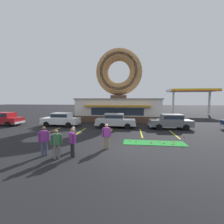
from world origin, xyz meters
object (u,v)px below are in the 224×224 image
at_px(trash_bin, 73,118).
at_px(car_silver, 115,120).
at_px(golf_ball, 146,141).
at_px(putting_flag_pin, 183,138).
at_px(pedestrian_beanie_man, 44,139).
at_px(car_white, 61,119).
at_px(pedestrian_blue_sweater_man, 107,135).
at_px(car_red, 4,118).
at_px(pedestrian_hooded_kid, 56,143).
at_px(car_grey, 171,121).
at_px(pedestrian_leather_jacket_man, 72,141).
at_px(pedestrian_clipboard_woman, 74,138).

bearing_deg(trash_bin, car_silver, -30.13).
distance_m(golf_ball, putting_flag_pin, 2.64).
relative_size(car_silver, pedestrian_beanie_man, 2.72).
bearing_deg(car_silver, car_white, 178.57).
height_order(car_silver, pedestrian_blue_sweater_man, pedestrian_blue_sweater_man).
height_order(pedestrian_blue_sweater_man, trash_bin, pedestrian_blue_sweater_man).
height_order(putting_flag_pin, pedestrian_blue_sweater_man, pedestrian_blue_sweater_man).
distance_m(car_red, pedestrian_blue_sweater_man, 15.86).
relative_size(car_red, pedestrian_hooded_kid, 2.87).
bearing_deg(car_white, car_red, -177.60).
xyz_separation_m(pedestrian_hooded_kid, trash_bin, (-4.36, 13.18, -0.39)).
relative_size(golf_ball, pedestrian_hooded_kid, 0.03).
relative_size(pedestrian_hooded_kid, pedestrian_beanie_man, 0.95).
relative_size(car_red, car_silver, 1.00).
distance_m(car_grey, pedestrian_leather_jacket_man, 11.78).
relative_size(car_white, pedestrian_leather_jacket_man, 2.86).
xyz_separation_m(putting_flag_pin, car_red, (-19.40, 5.69, 0.43)).
bearing_deg(pedestrian_hooded_kid, trash_bin, 108.30).
distance_m(putting_flag_pin, pedestrian_leather_jacket_man, 7.65).
xyz_separation_m(car_grey, pedestrian_hooded_kid, (-8.29, -9.41, 0.01)).
xyz_separation_m(car_grey, pedestrian_beanie_man, (-9.23, -9.06, 0.06)).
distance_m(golf_ball, pedestrian_hooded_kid, 6.43).
height_order(golf_ball, pedestrian_leather_jacket_man, pedestrian_leather_jacket_man).
xyz_separation_m(pedestrian_hooded_kid, pedestrian_leather_jacket_man, (0.75, 0.36, 0.01)).
height_order(car_silver, trash_bin, car_silver).
height_order(putting_flag_pin, car_silver, car_silver).
bearing_deg(pedestrian_hooded_kid, pedestrian_blue_sweater_man, 39.50).
bearing_deg(car_silver, car_grey, 0.40).
relative_size(car_grey, pedestrian_clipboard_woman, 2.99).
bearing_deg(car_silver, car_red, -179.41).
height_order(golf_ball, trash_bin, trash_bin).
bearing_deg(car_grey, pedestrian_leather_jacket_man, -129.80).
height_order(putting_flag_pin, pedestrian_clipboard_woman, pedestrian_clipboard_woman).
bearing_deg(pedestrian_leather_jacket_man, car_red, 144.55).
xyz_separation_m(car_white, pedestrian_hooded_kid, (4.35, -9.54, 0.01)).
relative_size(car_grey, trash_bin, 4.74).
bearing_deg(pedestrian_beanie_man, car_silver, 70.87).
relative_size(car_white, car_silver, 1.00).
bearing_deg(car_red, putting_flag_pin, -16.34).
bearing_deg(car_silver, pedestrian_hooded_kid, -103.19).
xyz_separation_m(car_red, pedestrian_leather_jacket_man, (12.45, -8.87, 0.02)).
relative_size(putting_flag_pin, pedestrian_blue_sweater_man, 0.34).
relative_size(car_white, pedestrian_clipboard_woman, 2.98).
relative_size(pedestrian_clipboard_woman, pedestrian_beanie_man, 0.92).
distance_m(car_red, pedestrian_beanie_man, 13.95).
distance_m(golf_ball, pedestrian_blue_sweater_man, 3.38).
xyz_separation_m(pedestrian_hooded_kid, pedestrian_clipboard_woman, (0.46, 1.28, -0.04)).
height_order(pedestrian_leather_jacket_man, trash_bin, pedestrian_leather_jacket_man).
xyz_separation_m(car_red, trash_bin, (7.34, 3.95, -0.37)).
height_order(car_white, pedestrian_blue_sweater_man, pedestrian_blue_sweater_man).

